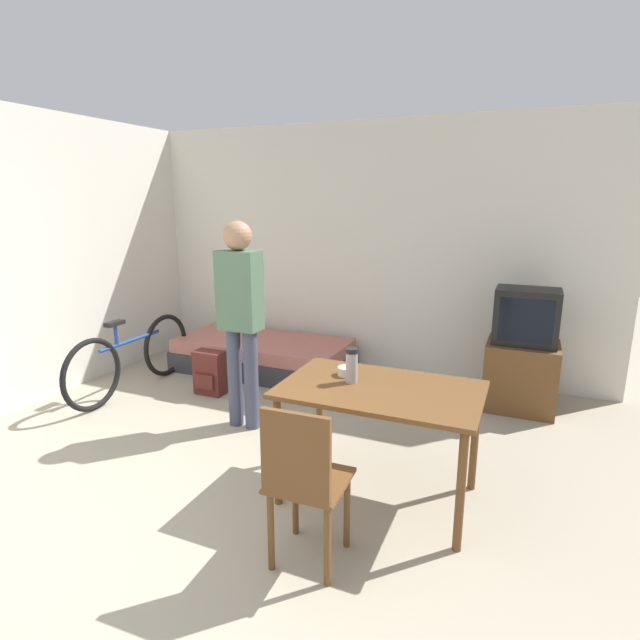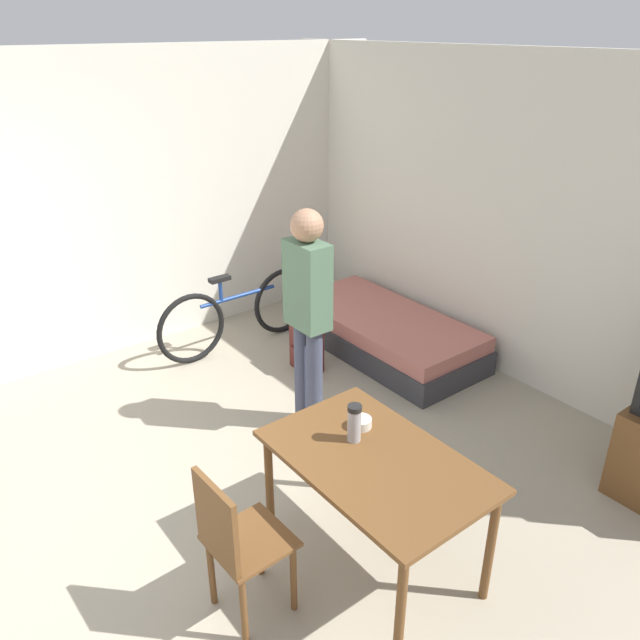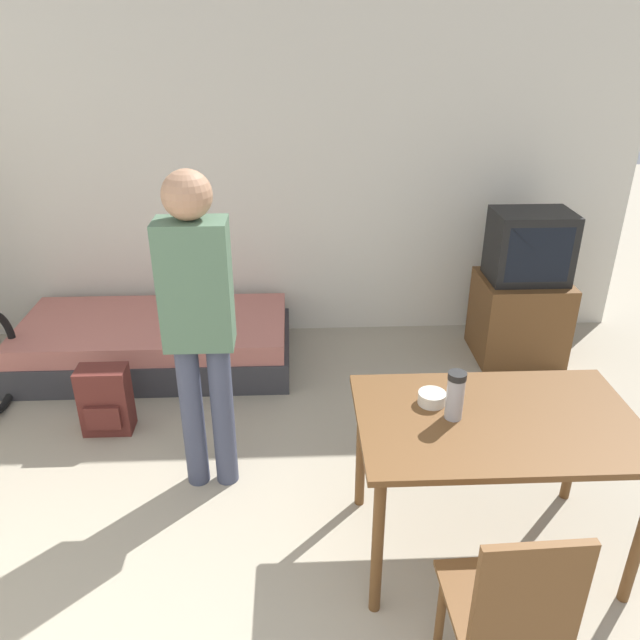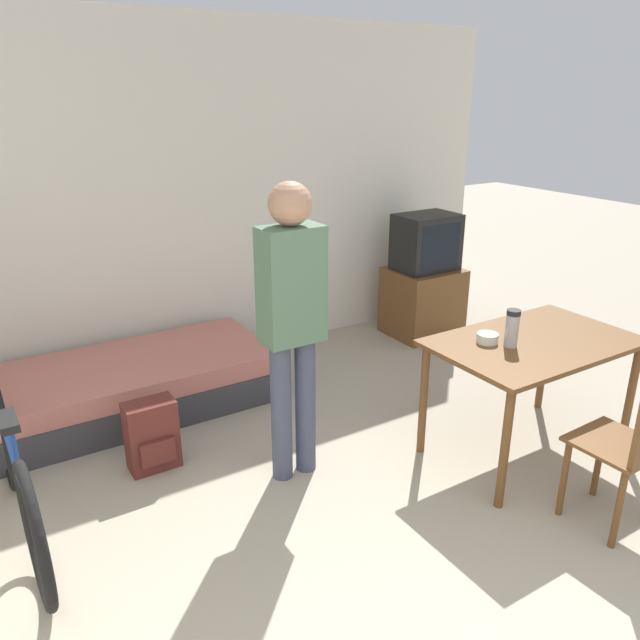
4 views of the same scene
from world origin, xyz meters
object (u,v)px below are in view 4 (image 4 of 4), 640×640
at_px(tv, 424,282).
at_px(daybed, 137,384).
at_px(dining_table, 533,354).
at_px(person_standing, 292,313).
at_px(backpack, 152,436).
at_px(thermos_flask, 512,326).
at_px(wooden_chair, 633,442).
at_px(bicycle, 17,476).
at_px(mate_bowl, 487,338).

bearing_deg(tv, daybed, -179.29).
relative_size(dining_table, person_standing, 0.71).
bearing_deg(tv, backpack, -163.32).
relative_size(tv, backpack, 2.56).
bearing_deg(daybed, thermos_flask, -47.31).
bearing_deg(daybed, backpack, -100.05).
distance_m(tv, person_standing, 2.58).
relative_size(wooden_chair, backpack, 2.10).
relative_size(bicycle, thermos_flask, 7.55).
relative_size(dining_table, bicycle, 0.72).
distance_m(person_standing, thermos_flask, 1.28).
relative_size(daybed, bicycle, 1.15).
xyz_separation_m(wooden_chair, bicycle, (-2.64, 1.59, -0.17)).
relative_size(wooden_chair, mate_bowl, 7.35).
bearing_deg(wooden_chair, dining_table, 78.20).
bearing_deg(thermos_flask, wooden_chair, -87.63).
height_order(tv, thermos_flask, tv).
bearing_deg(tv, bicycle, -163.13).
xyz_separation_m(person_standing, backpack, (-0.70, 0.49, -0.80)).
bearing_deg(dining_table, backpack, 152.93).
bearing_deg(mate_bowl, wooden_chair, -83.49).
bearing_deg(bicycle, daybed, 49.56).
height_order(tv, wooden_chair, tv).
distance_m(tv, bicycle, 3.75).
relative_size(dining_table, mate_bowl, 9.82).
bearing_deg(backpack, thermos_flask, -29.17).
relative_size(daybed, tv, 1.74).
relative_size(dining_table, backpack, 2.80).
height_order(thermos_flask, mate_bowl, thermos_flask).
distance_m(daybed, mate_bowl, 2.46).
height_order(tv, person_standing, person_standing).
relative_size(daybed, backpack, 4.44).
height_order(dining_table, bicycle, bicycle).
bearing_deg(daybed, wooden_chair, -56.71).
distance_m(person_standing, backpack, 1.17).
relative_size(tv, bicycle, 0.66).
bearing_deg(bicycle, person_standing, -9.97).
bearing_deg(dining_table, tv, 67.43).
distance_m(wooden_chair, person_standing, 1.85).
height_order(dining_table, mate_bowl, mate_bowl).
height_order(dining_table, backpack, dining_table).
xyz_separation_m(daybed, bicycle, (-0.90, -1.05, 0.17)).
distance_m(tv, dining_table, 2.06).
distance_m(thermos_flask, backpack, 2.22).
height_order(tv, backpack, tv).
xyz_separation_m(daybed, person_standing, (0.55, -1.31, 0.84)).
relative_size(daybed, mate_bowl, 15.55).
bearing_deg(mate_bowl, dining_table, -25.31).
xyz_separation_m(tv, thermos_flask, (-0.98, -1.88, 0.38)).
xyz_separation_m(tv, backpack, (-2.83, -0.85, -0.28)).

